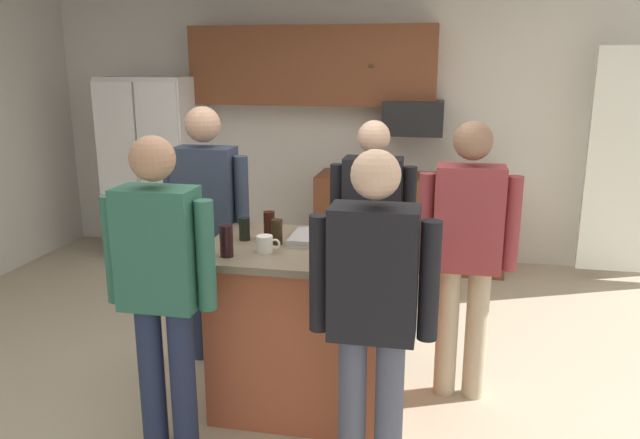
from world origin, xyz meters
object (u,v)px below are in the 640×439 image
(tumbler_amber, at_px, (244,229))
(mug_ceramic_white, at_px, (265,244))
(refrigerator, at_px, (156,167))
(person_host_foreground, at_px, (372,224))
(glass_stout_tall, at_px, (277,232))
(glass_dark_ale, at_px, (369,250))
(serving_tray, at_px, (330,239))
(person_guest_left, at_px, (207,218))
(person_guest_by_door, at_px, (161,278))
(glass_pilsner, at_px, (226,241))
(glass_short_whisky, at_px, (269,225))
(person_elder_center, at_px, (373,306))
(person_guest_right, at_px, (467,244))
(microwave_over_range, at_px, (413,118))
(kitchen_island, at_px, (310,326))

(tumbler_amber, xyz_separation_m, mug_ceramic_white, (0.18, -0.20, -0.02))
(refrigerator, relative_size, person_host_foreground, 1.13)
(person_host_foreground, height_order, glass_stout_tall, person_host_foreground)
(glass_dark_ale, distance_m, serving_tray, 0.41)
(person_guest_left, bearing_deg, glass_stout_tall, -7.06)
(person_guest_by_door, distance_m, mug_ceramic_white, 0.59)
(person_guest_by_door, distance_m, serving_tray, 0.98)
(refrigerator, bearing_deg, glass_pilsner, -57.84)
(glass_short_whisky, bearing_deg, glass_stout_tall, -53.58)
(serving_tray, bearing_deg, glass_stout_tall, -164.09)
(person_guest_by_door, relative_size, glass_short_whisky, 10.35)
(person_elder_center, xyz_separation_m, serving_tray, (-0.33, 0.77, 0.06))
(serving_tray, bearing_deg, mug_ceramic_white, -141.46)
(mug_ceramic_white, bearing_deg, person_guest_by_door, -134.21)
(person_guest_left, distance_m, glass_short_whisky, 0.62)
(person_elder_center, bearing_deg, person_guest_right, -56.40)
(tumbler_amber, xyz_separation_m, glass_stout_tall, (0.20, -0.04, 0.00))
(person_host_foreground, height_order, mug_ceramic_white, person_host_foreground)
(person_guest_by_door, bearing_deg, mug_ceramic_white, 2.30)
(microwave_over_range, relative_size, person_guest_by_door, 0.34)
(person_host_foreground, bearing_deg, tumbler_amber, -23.32)
(person_guest_left, relative_size, tumbler_amber, 13.10)
(microwave_over_range, distance_m, tumbler_amber, 2.83)
(glass_stout_tall, height_order, mug_ceramic_white, glass_stout_tall)
(person_guest_left, height_order, mug_ceramic_white, person_guest_left)
(mug_ceramic_white, relative_size, glass_pilsner, 0.77)
(mug_ceramic_white, bearing_deg, glass_dark_ale, -6.90)
(refrigerator, height_order, person_guest_right, refrigerator)
(person_guest_left, bearing_deg, glass_short_whisky, -3.64)
(glass_stout_tall, xyz_separation_m, serving_tray, (0.29, 0.08, -0.05))
(person_host_foreground, relative_size, tumbler_amber, 12.36)
(refrigerator, relative_size, tumbler_amber, 14.01)
(person_guest_right, xyz_separation_m, tumbler_amber, (-1.25, -0.24, 0.09))
(person_guest_by_door, relative_size, mug_ceramic_white, 12.55)
(person_guest_left, xyz_separation_m, glass_short_whisky, (0.51, -0.33, 0.07))
(microwave_over_range, distance_m, glass_short_whisky, 2.74)
(person_guest_right, relative_size, tumbler_amber, 12.74)
(person_guest_left, bearing_deg, glass_pilsner, -31.92)
(person_elder_center, bearing_deg, person_guest_by_door, 51.85)
(person_host_foreground, relative_size, glass_pilsner, 9.50)
(person_elder_center, bearing_deg, microwave_over_range, -32.03)
(person_host_foreground, distance_m, serving_tray, 0.68)
(tumbler_amber, bearing_deg, person_guest_by_door, -109.89)
(serving_tray, bearing_deg, glass_pilsner, -143.70)
(refrigerator, distance_m, person_guest_by_door, 3.56)
(kitchen_island, xyz_separation_m, glass_pilsner, (-0.38, -0.27, 0.57))
(glass_dark_ale, height_order, glass_pilsner, glass_pilsner)
(glass_dark_ale, bearing_deg, person_guest_right, 45.69)
(refrigerator, relative_size, mug_ceramic_white, 13.92)
(glass_pilsner, bearing_deg, glass_dark_ale, 3.25)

